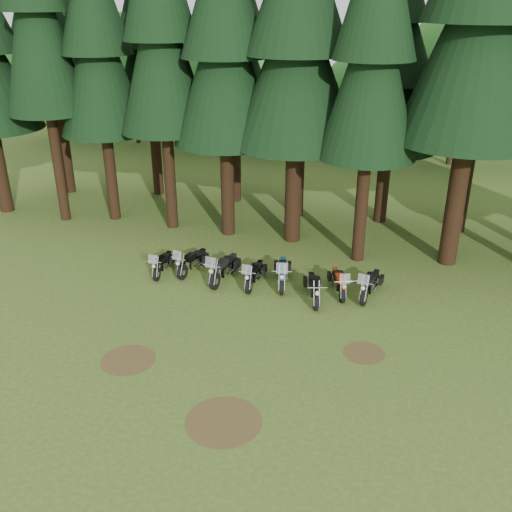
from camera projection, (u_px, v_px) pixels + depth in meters
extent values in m
plane|color=#3B581A|center=(233.00, 341.00, 19.91)|extent=(120.00, 120.00, 0.00)
cylinder|color=black|center=(57.00, 157.00, 29.33)|extent=(0.52, 0.52, 6.77)
cone|color=black|center=(37.00, 21.00, 26.62)|extent=(3.92, 3.92, 8.47)
cylinder|color=black|center=(110.00, 168.00, 29.72)|extent=(0.58, 0.58, 5.53)
cone|color=black|center=(98.00, 62.00, 27.51)|extent=(4.32, 4.32, 6.91)
cylinder|color=black|center=(169.00, 171.00, 28.50)|extent=(0.58, 0.58, 5.99)
cone|color=black|center=(161.00, 49.00, 26.10)|extent=(4.32, 4.32, 7.49)
cylinder|color=black|center=(227.00, 180.00, 27.76)|extent=(0.66, 0.66, 5.57)
cone|color=black|center=(225.00, 66.00, 25.53)|extent=(4.95, 4.95, 6.96)
cylinder|color=black|center=(293.00, 184.00, 26.97)|extent=(0.77, 0.77, 5.70)
cone|color=black|center=(297.00, 63.00, 24.69)|extent=(5.81, 5.81, 7.12)
cylinder|color=black|center=(362.00, 200.00, 24.91)|extent=(0.55, 0.55, 5.71)
cone|color=black|center=(373.00, 69.00, 22.62)|extent=(4.15, 4.15, 7.14)
cylinder|color=black|center=(457.00, 192.00, 24.41)|extent=(0.80, 0.80, 6.62)
cone|color=black|center=(481.00, 34.00, 21.76)|extent=(5.98, 5.98, 8.27)
cylinder|color=black|center=(64.00, 144.00, 33.84)|extent=(0.67, 0.67, 5.87)
cone|color=black|center=(50.00, 43.00, 31.49)|extent=(5.00, 5.00, 7.33)
cylinder|color=black|center=(156.00, 149.00, 33.56)|extent=(0.60, 0.60, 5.53)
cone|color=black|center=(149.00, 54.00, 31.34)|extent=(4.52, 4.52, 6.91)
cylinder|color=black|center=(235.00, 154.00, 32.42)|extent=(0.65, 0.65, 5.55)
cone|color=black|center=(234.00, 55.00, 30.19)|extent=(4.85, 4.85, 6.94)
cylinder|color=black|center=(299.00, 166.00, 30.17)|extent=(0.58, 0.58, 5.52)
cone|color=black|center=(302.00, 61.00, 27.96)|extent=(4.35, 4.35, 6.90)
cylinder|color=black|center=(383.00, 178.00, 29.54)|extent=(0.66, 0.66, 4.70)
cone|color=black|center=(392.00, 89.00, 27.66)|extent=(4.94, 4.94, 5.87)
cone|color=black|center=(398.00, 28.00, 26.51)|extent=(3.95, 3.95, 4.96)
cylinder|color=black|center=(467.00, 178.00, 28.04)|extent=(0.53, 0.53, 5.56)
cone|color=black|center=(485.00, 65.00, 25.82)|extent=(3.94, 3.94, 6.95)
cylinder|color=black|center=(67.00, 119.00, 46.98)|extent=(0.36, 0.36, 3.33)
sphere|color=#296F25|center=(59.00, 63.00, 45.12)|extent=(7.78, 7.78, 7.78)
sphere|color=#296F25|center=(69.00, 75.00, 44.35)|extent=(5.55, 5.55, 5.55)
cylinder|color=black|center=(137.00, 122.00, 45.94)|extent=(0.36, 0.36, 3.29)
sphere|color=#296F25|center=(132.00, 65.00, 44.11)|extent=(7.69, 7.69, 7.69)
sphere|color=#296F25|center=(143.00, 77.00, 43.34)|extent=(5.49, 5.49, 5.49)
cylinder|color=black|center=(198.00, 132.00, 43.79)|extent=(0.36, 0.36, 2.80)
sphere|color=#296F25|center=(195.00, 82.00, 42.23)|extent=(6.53, 6.53, 6.53)
sphere|color=#296F25|center=(207.00, 93.00, 41.58)|extent=(4.67, 4.67, 4.67)
cylinder|color=black|center=(271.00, 137.00, 42.74)|extent=(0.36, 0.36, 2.55)
sphere|color=#296F25|center=(272.00, 91.00, 41.32)|extent=(5.95, 5.95, 5.95)
sphere|color=#296F25|center=(283.00, 101.00, 40.73)|extent=(4.25, 4.25, 4.25)
cylinder|color=black|center=(357.00, 139.00, 42.27)|extent=(0.36, 0.36, 2.47)
sphere|color=#296F25|center=(361.00, 94.00, 40.89)|extent=(5.76, 5.76, 5.76)
sphere|color=#296F25|center=(373.00, 104.00, 40.32)|extent=(4.12, 4.12, 4.12)
cylinder|color=black|center=(452.00, 139.00, 39.98)|extent=(0.36, 0.36, 3.52)
sphere|color=#296F25|center=(462.00, 70.00, 38.02)|extent=(8.21, 8.21, 8.21)
sphere|color=#296F25|center=(483.00, 85.00, 37.20)|extent=(5.87, 5.87, 5.87)
cylinder|color=#4C3D1E|center=(128.00, 360.00, 18.88)|extent=(1.80, 1.80, 0.01)
cylinder|color=#4C3D1E|center=(364.00, 353.00, 19.25)|extent=(1.40, 1.40, 0.01)
cylinder|color=#4C3D1E|center=(224.00, 421.00, 16.16)|extent=(2.20, 2.20, 0.01)
cylinder|color=black|center=(157.00, 274.00, 24.00)|extent=(0.16, 0.62, 0.61)
cylinder|color=black|center=(169.00, 260.00, 25.27)|extent=(0.16, 0.62, 0.61)
cube|color=silver|center=(163.00, 265.00, 24.64)|extent=(0.29, 0.66, 0.31)
cube|color=black|center=(161.00, 260.00, 24.31)|extent=(0.30, 0.52, 0.22)
cube|color=black|center=(165.00, 256.00, 24.71)|extent=(0.30, 0.52, 0.11)
cube|color=silver|center=(153.00, 259.00, 23.41)|extent=(0.39, 0.13, 0.37)
cylinder|color=black|center=(182.00, 272.00, 24.11)|extent=(0.28, 0.68, 0.67)
cylinder|color=black|center=(202.00, 258.00, 25.37)|extent=(0.28, 0.68, 0.67)
cube|color=silver|center=(193.00, 263.00, 24.74)|extent=(0.43, 0.75, 0.34)
cube|color=black|center=(190.00, 257.00, 24.40)|extent=(0.41, 0.61, 0.24)
cube|color=black|center=(196.00, 254.00, 24.79)|extent=(0.41, 0.61, 0.12)
cube|color=silver|center=(177.00, 256.00, 23.49)|extent=(0.44, 0.21, 0.40)
cylinder|color=black|center=(215.00, 281.00, 23.29)|extent=(0.25, 0.75, 0.73)
cylinder|color=black|center=(233.00, 264.00, 24.72)|extent=(0.25, 0.75, 0.73)
cube|color=silver|center=(225.00, 270.00, 24.01)|extent=(0.41, 0.81, 0.38)
cube|color=black|center=(222.00, 264.00, 23.63)|extent=(0.41, 0.65, 0.27)
cube|color=black|center=(227.00, 260.00, 24.07)|extent=(0.41, 0.65, 0.13)
cube|color=silver|center=(210.00, 262.00, 22.60)|extent=(0.48, 0.20, 0.44)
cylinder|color=black|center=(249.00, 286.00, 22.98)|extent=(0.15, 0.65, 0.65)
cylinder|color=black|center=(260.00, 270.00, 24.31)|extent=(0.15, 0.65, 0.65)
cube|color=silver|center=(255.00, 275.00, 23.65)|extent=(0.29, 0.69, 0.33)
cube|color=black|center=(253.00, 270.00, 23.30)|extent=(0.31, 0.55, 0.24)
cube|color=black|center=(256.00, 266.00, 23.71)|extent=(0.31, 0.55, 0.12)
cube|color=silver|center=(247.00, 270.00, 22.35)|extent=(0.42, 0.13, 0.39)
cylinder|color=black|center=(282.00, 286.00, 22.88)|extent=(0.30, 0.74, 0.72)
cylinder|color=black|center=(283.00, 268.00, 24.41)|extent=(0.30, 0.74, 0.72)
cube|color=silver|center=(282.00, 274.00, 23.65)|extent=(0.45, 0.81, 0.37)
cube|color=#0D596B|center=(282.00, 268.00, 23.26)|extent=(0.44, 0.65, 0.26)
cube|color=black|center=(283.00, 264.00, 23.73)|extent=(0.44, 0.65, 0.13)
cube|color=silver|center=(282.00, 268.00, 22.17)|extent=(0.48, 0.23, 0.43)
cylinder|color=black|center=(316.00, 302.00, 21.76)|extent=(0.33, 0.68, 0.67)
cylinder|color=black|center=(311.00, 283.00, 23.20)|extent=(0.33, 0.68, 0.67)
cube|color=silver|center=(313.00, 290.00, 22.49)|extent=(0.48, 0.77, 0.35)
cube|color=black|center=(314.00, 284.00, 22.12)|extent=(0.46, 0.63, 0.24)
cube|color=black|center=(313.00, 279.00, 22.56)|extent=(0.46, 0.63, 0.12)
cylinder|color=black|center=(342.00, 295.00, 22.31)|extent=(0.34, 0.65, 0.64)
cylinder|color=black|center=(335.00, 278.00, 23.67)|extent=(0.34, 0.65, 0.64)
cube|color=silver|center=(338.00, 283.00, 23.00)|extent=(0.48, 0.73, 0.33)
cube|color=#B02C04|center=(340.00, 278.00, 22.65)|extent=(0.45, 0.60, 0.23)
cube|color=black|center=(337.00, 274.00, 23.07)|extent=(0.45, 0.60, 0.12)
cube|color=silver|center=(345.00, 279.00, 21.68)|extent=(0.43, 0.25, 0.38)
cylinder|color=black|center=(364.00, 297.00, 22.09)|extent=(0.27, 0.70, 0.68)
cylinder|color=black|center=(375.00, 280.00, 23.39)|extent=(0.27, 0.70, 0.68)
cube|color=silver|center=(370.00, 286.00, 22.74)|extent=(0.42, 0.77, 0.35)
cube|color=black|center=(369.00, 280.00, 22.40)|extent=(0.41, 0.62, 0.25)
cube|color=black|center=(373.00, 276.00, 22.80)|extent=(0.41, 0.62, 0.12)
cube|color=silver|center=(363.00, 279.00, 21.45)|extent=(0.45, 0.21, 0.41)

